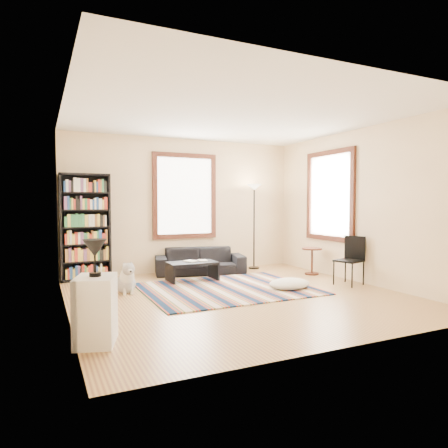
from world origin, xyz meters
name	(u,v)px	position (x,y,z in m)	size (l,w,h in m)	color
floor	(237,298)	(0.00, 0.00, -0.05)	(5.00, 5.00, 0.10)	tan
ceiling	(238,112)	(0.00, 0.00, 2.85)	(5.00, 5.00, 0.10)	white
wall_back	(184,205)	(0.00, 2.55, 1.40)	(5.00, 0.10, 2.80)	beige
wall_front	(355,208)	(0.00, -2.55, 1.40)	(5.00, 0.10, 2.80)	beige
wall_left	(61,207)	(-2.55, 0.00, 1.40)	(0.10, 5.00, 2.80)	beige
wall_right	(362,206)	(2.55, 0.00, 1.40)	(0.10, 5.00, 2.80)	beige
window_back	(185,196)	(0.00, 2.47, 1.60)	(1.20, 0.06, 1.60)	white
window_right	(330,196)	(2.47, 0.80, 1.60)	(0.06, 1.20, 1.60)	white
rug	(227,289)	(0.04, 0.46, 0.01)	(2.75, 2.20, 0.02)	#0C1F3D
sofa	(200,261)	(0.17, 2.05, 0.26)	(1.81, 0.71, 0.53)	black
bookshelf	(85,227)	(-2.03, 2.32, 1.00)	(0.90, 0.30, 2.00)	black
coffee_table	(192,272)	(-0.25, 1.36, 0.18)	(0.90, 0.50, 0.36)	black
book_a	(187,262)	(-0.35, 1.36, 0.37)	(0.23, 0.17, 0.02)	beige
book_b	(199,261)	(-0.10, 1.41, 0.37)	(0.16, 0.21, 0.02)	beige
floor_cushion	(289,284)	(1.00, 0.03, 0.09)	(0.73, 0.54, 0.18)	white
floor_lamp	(254,227)	(1.50, 2.15, 0.93)	(0.30, 0.30, 1.86)	black
side_table	(312,261)	(2.20, 1.00, 0.27)	(0.40, 0.40, 0.54)	#442211
folding_chair	(349,261)	(2.15, -0.12, 0.43)	(0.42, 0.40, 0.86)	black
white_cabinet	(96,310)	(-2.30, -1.32, 0.35)	(0.38, 0.50, 0.70)	white
table_lamp	(95,258)	(-2.30, -1.32, 0.89)	(0.24, 0.24, 0.38)	black
dog	(126,278)	(-1.57, 0.90, 0.25)	(0.36, 0.50, 0.50)	silver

